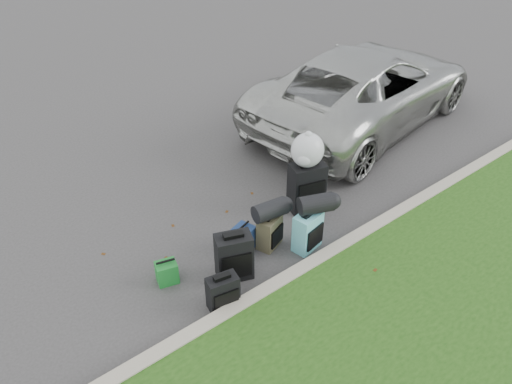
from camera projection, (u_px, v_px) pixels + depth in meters
ground at (270, 227)px, 7.15m from camera, size 120.00×120.00×0.00m
curb at (319, 261)px, 6.47m from camera, size 120.00×0.18×0.15m
suv at (365, 87)px, 9.43m from camera, size 5.54×3.23×1.45m
suitcase_small_black at (223, 292)px, 5.81m from camera, size 0.40×0.27×0.45m
suitcase_large_black_left at (234, 257)px, 6.17m from camera, size 0.51×0.41×0.64m
suitcase_olive at (269, 232)px, 6.69m from camera, size 0.40×0.33×0.48m
suitcase_teal at (307, 231)px, 6.64m from camera, size 0.43×0.30×0.56m
suitcase_large_black_right at (307, 187)px, 7.32m from camera, size 0.57×0.43×0.76m
tote_green at (167, 272)px, 6.19m from camera, size 0.30×0.27×0.29m
tote_navy at (242, 239)px, 6.67m from camera, size 0.38×0.34×0.34m
duffel_left at (270, 210)px, 6.49m from camera, size 0.48×0.30×0.24m
duffel_right at (316, 204)px, 6.45m from camera, size 0.52×0.41×0.25m
trash_bag at (307, 150)px, 6.97m from camera, size 0.48×0.48×0.48m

